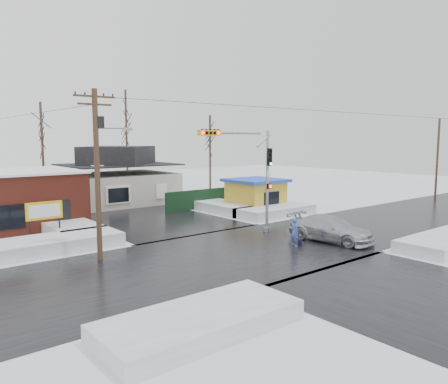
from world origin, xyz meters
TOP-DOWN VIEW (x-y plane):
  - ground at (0.00, 0.00)m, footprint 120.00×120.00m
  - road_ns at (0.00, 0.00)m, footprint 10.00×120.00m
  - road_ew at (0.00, 0.00)m, footprint 120.00×10.00m
  - snowbank_nw at (-9.00, 7.00)m, footprint 7.00×3.00m
  - snowbank_ne at (9.00, 7.00)m, footprint 7.00×3.00m
  - snowbank_sw at (-9.00, -7.00)m, footprint 7.00×3.00m
  - snowbank_se at (9.00, -7.00)m, footprint 7.00×3.00m
  - snowbank_nside_w at (-7.00, 12.00)m, footprint 3.00×8.00m
  - snowbank_nside_e at (7.00, 12.00)m, footprint 3.00×8.00m
  - traffic_signal at (2.43, 2.97)m, footprint 6.05×0.68m
  - utility_pole at (-7.93, 3.50)m, footprint 3.15×0.44m
  - utility_pole_far at (30.00, 3.50)m, footprint 0.24×0.24m
  - marquee_sign at (-9.00, 9.49)m, footprint 2.20×0.21m
  - house at (2.00, 22.00)m, footprint 10.40×8.40m
  - kiosk at (9.50, 9.99)m, footprint 4.60×4.60m
  - fence at (6.50, 14.00)m, footprint 8.00×0.12m
  - tree_far_left at (-4.00, 26.00)m, footprint 3.00×3.00m
  - tree_far_mid at (6.00, 28.00)m, footprint 3.00×3.00m
  - tree_far_right at (12.00, 20.00)m, footprint 3.00×3.00m
  - pedestrian at (2.29, -1.10)m, footprint 0.51×0.69m
  - car at (5.01, -1.69)m, footprint 2.98×5.75m
  - shopping_bag at (2.63, -1.25)m, footprint 0.30×0.20m

SIDE VIEW (x-z plane):
  - ground at x=0.00m, z-range 0.00..0.00m
  - road_ns at x=0.00m, z-range 0.00..0.02m
  - road_ew at x=0.00m, z-range 0.00..0.02m
  - shopping_bag at x=2.63m, z-range 0.00..0.35m
  - snowbank_sw at x=-9.00m, z-range 0.00..0.70m
  - snowbank_se at x=9.00m, z-range 0.00..0.70m
  - snowbank_nw at x=-9.00m, z-range 0.00..0.80m
  - snowbank_ne at x=9.00m, z-range 0.00..0.80m
  - snowbank_nside_w at x=-7.00m, z-range 0.00..0.80m
  - snowbank_nside_e at x=7.00m, z-range 0.00..0.80m
  - car at x=5.01m, z-range 0.00..1.59m
  - pedestrian at x=2.29m, z-range 0.00..1.73m
  - fence at x=6.50m, z-range 0.00..1.80m
  - kiosk at x=9.50m, z-range 0.03..2.90m
  - marquee_sign at x=-9.00m, z-range 0.65..3.20m
  - house at x=2.00m, z-range -0.26..5.50m
  - utility_pole_far at x=30.00m, z-range 0.00..8.60m
  - traffic_signal at x=2.43m, z-range 1.04..8.04m
  - utility_pole at x=-7.93m, z-range 0.61..9.61m
  - tree_far_right at x=12.00m, z-range 2.66..11.66m
  - tree_far_left at x=-4.00m, z-range 2.95..12.95m
  - tree_far_mid at x=6.00m, z-range 3.54..15.54m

